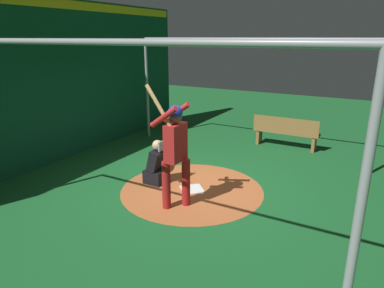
{
  "coord_description": "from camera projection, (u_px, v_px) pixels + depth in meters",
  "views": [
    {
      "loc": [
        3.06,
        -5.42,
        2.9
      ],
      "look_at": [
        0.0,
        0.0,
        0.95
      ],
      "focal_mm": 32.09,
      "sensor_mm": 36.0,
      "label": 1
    }
  ],
  "objects": [
    {
      "name": "ground_plane",
      "position": [
        192.0,
        190.0,
        6.81
      ],
      "size": [
        25.65,
        25.65,
        0.0
      ],
      "primitive_type": "plane",
      "color": "#195B28"
    },
    {
      "name": "bench",
      "position": [
        286.0,
        132.0,
        9.27
      ],
      "size": [
        1.74,
        0.36,
        0.85
      ],
      "color": "olive",
      "rests_on": "ground"
    },
    {
      "name": "catcher",
      "position": [
        158.0,
        166.0,
        7.03
      ],
      "size": [
        0.58,
        0.4,
        0.92
      ],
      "color": "black",
      "rests_on": "ground"
    },
    {
      "name": "back_wall",
      "position": [
        52.0,
        82.0,
        8.01
      ],
      "size": [
        0.23,
        9.65,
        3.76
      ],
      "color": "#0F472D",
      "rests_on": "ground"
    },
    {
      "name": "dirt_circle",
      "position": [
        192.0,
        189.0,
        6.81
      ],
      "size": [
        2.81,
        2.81,
        0.01
      ],
      "primitive_type": "cylinder",
      "color": "#B76033",
      "rests_on": "ground"
    },
    {
      "name": "home_plate",
      "position": [
        192.0,
        189.0,
        6.8
      ],
      "size": [
        0.59,
        0.59,
        0.01
      ],
      "primitive_type": "cube",
      "rotation": [
        0.0,
        0.0,
        0.79
      ],
      "color": "white",
      "rests_on": "dirt_circle"
    },
    {
      "name": "batter",
      "position": [
        175.0,
        146.0,
        5.82
      ],
      "size": [
        0.68,
        0.49,
        2.16
      ],
      "color": "maroon",
      "rests_on": "ground"
    },
    {
      "name": "cage_frame",
      "position": [
        192.0,
        85.0,
        6.19
      ],
      "size": [
        6.13,
        5.45,
        2.88
      ],
      "color": "gray",
      "rests_on": "ground"
    }
  ]
}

